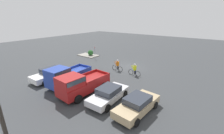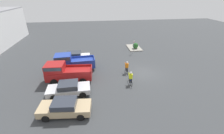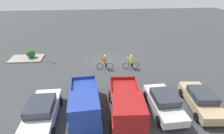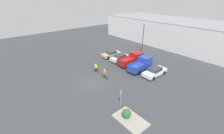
# 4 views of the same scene
# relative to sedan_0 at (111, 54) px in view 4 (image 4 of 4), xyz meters

# --- Properties ---
(ground_plane) EXTENTS (80.00, 80.00, 0.00)m
(ground_plane) POSITION_rel_sedan_0_xyz_m (6.19, -9.14, -0.68)
(ground_plane) COLOR #383A3D
(warehouse_building) EXTENTS (46.40, 14.15, 6.45)m
(warehouse_building) POSITION_rel_sedan_0_xyz_m (6.19, 19.94, 2.54)
(warehouse_building) COLOR silver
(warehouse_building) RESTS_ON ground_plane
(sedan_0) EXTENTS (2.22, 4.53, 1.35)m
(sedan_0) POSITION_rel_sedan_0_xyz_m (0.00, 0.00, 0.00)
(sedan_0) COLOR tan
(sedan_0) RESTS_ON ground_plane
(sedan_1) EXTENTS (2.03, 4.35, 1.35)m
(sedan_1) POSITION_rel_sedan_0_xyz_m (2.80, 0.01, 0.01)
(sedan_1) COLOR silver
(sedan_1) RESTS_ON ground_plane
(pickup_truck_0) EXTENTS (2.53, 5.32, 2.21)m
(pickup_truck_0) POSITION_rel_sedan_0_xyz_m (5.63, 0.66, 0.46)
(pickup_truck_0) COLOR maroon
(pickup_truck_0) RESTS_ON ground_plane
(pickup_truck_1) EXTENTS (2.41, 5.19, 2.25)m
(pickup_truck_1) POSITION_rel_sedan_0_xyz_m (8.37, 0.19, 0.47)
(pickup_truck_1) COLOR #233D9E
(pickup_truck_1) RESTS_ON ground_plane
(sedan_2) EXTENTS (2.02, 4.69, 1.43)m
(sedan_2) POSITION_rel_sedan_0_xyz_m (11.20, 0.17, 0.03)
(sedan_2) COLOR white
(sedan_2) RESTS_ON ground_plane
(cyclist_0) EXTENTS (1.74, 0.46, 1.61)m
(cyclist_0) POSITION_rel_sedan_0_xyz_m (6.55, -6.92, 0.11)
(cyclist_0) COLOR black
(cyclist_0) RESTS_ON ground_plane
(cyclist_1) EXTENTS (1.74, 0.46, 1.60)m
(cyclist_1) POSITION_rel_sedan_0_xyz_m (3.81, -6.73, 0.11)
(cyclist_1) COLOR black
(cyclist_1) RESTS_ON ground_plane
(fire_lane_sign) EXTENTS (0.09, 0.30, 2.30)m
(fire_lane_sign) POSITION_rel_sedan_0_xyz_m (13.18, -9.59, 0.71)
(fire_lane_sign) COLOR #9E9EA3
(fire_lane_sign) RESTS_ON ground_plane
(lamppost) EXTENTS (0.36, 0.36, 6.78)m
(lamppost) POSITION_rel_sedan_0_xyz_m (2.08, 7.87, 3.30)
(lamppost) COLOR #2D2823
(lamppost) RESTS_ON ground_plane
(curb_island) EXTENTS (3.73, 2.29, 0.15)m
(curb_island) POSITION_rel_sedan_0_xyz_m (15.69, -10.45, -0.60)
(curb_island) COLOR gray
(curb_island) RESTS_ON ground_plane
(shrub) EXTENTS (1.01, 1.01, 1.01)m
(shrub) POSITION_rel_sedan_0_xyz_m (15.15, -10.54, -0.02)
(shrub) COLOR #286028
(shrub) RESTS_ON curb_island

